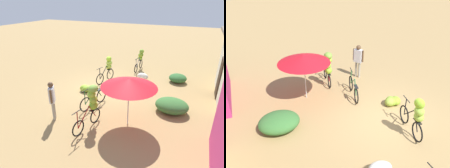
{
  "view_description": "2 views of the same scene",
  "coord_description": "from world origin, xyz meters",
  "views": [
    {
      "loc": [
        8.99,
        4.48,
        4.64
      ],
      "look_at": [
        0.85,
        0.82,
        0.73
      ],
      "focal_mm": 31.37,
      "sensor_mm": 36.0,
      "label": 1
    },
    {
      "loc": [
        -5.97,
        4.48,
        5.51
      ],
      "look_at": [
        1.2,
        1.49,
        1.24
      ],
      "focal_mm": 38.56,
      "sensor_mm": 36.0,
      "label": 2
    }
  ],
  "objects": [
    {
      "name": "hedge_bush_front_right",
      "position": [
        1.03,
        3.8,
        0.3
      ],
      "size": [
        1.22,
        1.44,
        0.6
      ],
      "primitive_type": "ellipsoid",
      "color": "#376C30",
      "rests_on": "ground"
    },
    {
      "name": "bicycle_leftmost",
      "position": [
        -3.95,
        0.83,
        0.83
      ],
      "size": [
        1.65,
        0.46,
        1.4
      ],
      "color": "black",
      "rests_on": "ground"
    },
    {
      "name": "bicycle_by_shop",
      "position": [
        3.35,
        1.08,
        1.0
      ],
      "size": [
        1.62,
        0.45,
        1.69
      ],
      "color": "black",
      "rests_on": "ground"
    },
    {
      "name": "bicycle_center_loaded",
      "position": [
        2.05,
        0.42,
        0.37
      ],
      "size": [
        1.72,
        0.46,
        1.01
      ],
      "color": "black",
      "rests_on": "ground"
    },
    {
      "name": "ground_plane",
      "position": [
        0.0,
        0.0,
        0.0
      ],
      "size": [
        60.0,
        60.0,
        0.0
      ],
      "primitive_type": "plane",
      "color": "#A58350"
    },
    {
      "name": "market_umbrella",
      "position": [
        2.71,
        2.34,
        1.8
      ],
      "size": [
        2.14,
        2.14,
        1.98
      ],
      "color": "beige",
      "rests_on": "ground"
    },
    {
      "name": "hedge_bush_front_left",
      "position": [
        -2.57,
        3.61,
        0.25
      ],
      "size": [
        1.01,
        1.03,
        0.5
      ],
      "primitive_type": "ellipsoid",
      "color": "#326731",
      "rests_on": "ground"
    },
    {
      "name": "produce_sack",
      "position": [
        -2.06,
        1.59,
        0.22
      ],
      "size": [
        0.54,
        0.76,
        0.44
      ],
      "primitive_type": "ellipsoid",
      "rotation": [
        0.0,
        0.0,
        1.42
      ],
      "color": "silver",
      "rests_on": "ground"
    },
    {
      "name": "banana_pile_on_ground",
      "position": [
        0.81,
        -0.75,
        0.17
      ],
      "size": [
        0.64,
        0.85,
        0.36
      ],
      "color": "#84B12D",
      "rests_on": "ground"
    },
    {
      "name": "bicycle_near_pile",
      "position": [
        -1.06,
        -0.33,
        0.87
      ],
      "size": [
        1.66,
        0.5,
        1.52
      ],
      "color": "black",
      "rests_on": "ground"
    },
    {
      "name": "person_vendor",
      "position": [
        3.62,
        -0.57,
        1.02
      ],
      "size": [
        0.5,
        0.39,
        1.67
      ],
      "color": "gray",
      "rests_on": "ground"
    }
  ]
}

